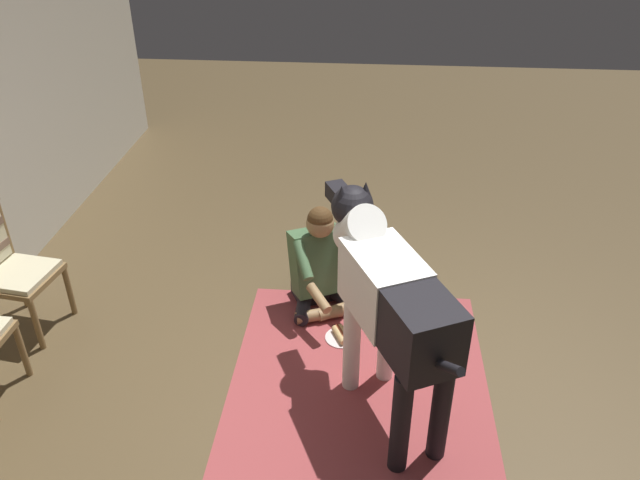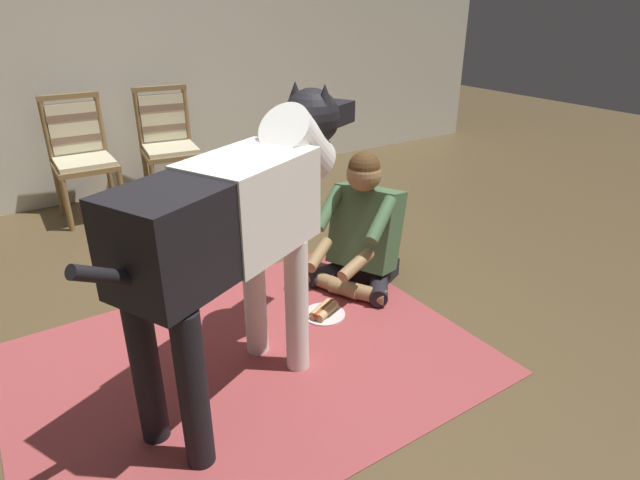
{
  "view_description": "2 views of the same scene",
  "coord_description": "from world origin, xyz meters",
  "px_view_note": "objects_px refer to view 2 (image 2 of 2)",
  "views": [
    {
      "loc": [
        -3.09,
        0.03,
        3.01
      ],
      "look_at": [
        0.49,
        0.33,
        0.82
      ],
      "focal_mm": 35.06,
      "sensor_mm": 36.0,
      "label": 1
    },
    {
      "loc": [
        -1.0,
        -2.0,
        1.68
      ],
      "look_at": [
        0.26,
        -0.09,
        0.63
      ],
      "focal_mm": 29.81,
      "sensor_mm": 36.0,
      "label": 2
    }
  ],
  "objects_px": {
    "dining_chair_left_of_pair": "(81,151)",
    "large_dog": "(241,216)",
    "person_sitting_on_floor": "(362,232)",
    "dining_chair_right_of_pair": "(168,139)",
    "hot_dog_on_plate": "(324,312)"
  },
  "relations": [
    {
      "from": "dining_chair_right_of_pair",
      "to": "large_dog",
      "type": "xyz_separation_m",
      "value": [
        -0.57,
        -2.7,
        0.31
      ]
    },
    {
      "from": "dining_chair_left_of_pair",
      "to": "person_sitting_on_floor",
      "type": "bearing_deg",
      "value": -62.06
    },
    {
      "from": "dining_chair_left_of_pair",
      "to": "large_dog",
      "type": "distance_m",
      "value": 2.72
    },
    {
      "from": "large_dog",
      "to": "person_sitting_on_floor",
      "type": "bearing_deg",
      "value": 25.21
    },
    {
      "from": "person_sitting_on_floor",
      "to": "dining_chair_right_of_pair",
      "type": "bearing_deg",
      "value": 101.56
    },
    {
      "from": "person_sitting_on_floor",
      "to": "large_dog",
      "type": "xyz_separation_m",
      "value": [
        -1.03,
        -0.48,
        0.5
      ]
    },
    {
      "from": "dining_chair_left_of_pair",
      "to": "dining_chair_right_of_pair",
      "type": "distance_m",
      "value": 0.72
    },
    {
      "from": "dining_chair_left_of_pair",
      "to": "hot_dog_on_plate",
      "type": "distance_m",
      "value": 2.58
    },
    {
      "from": "large_dog",
      "to": "dining_chair_left_of_pair",
      "type": "bearing_deg",
      "value": 93.12
    },
    {
      "from": "dining_chair_right_of_pair",
      "to": "hot_dog_on_plate",
      "type": "xyz_separation_m",
      "value": [
        0.04,
        -2.41,
        -0.52
      ]
    },
    {
      "from": "dining_chair_right_of_pair",
      "to": "person_sitting_on_floor",
      "type": "height_order",
      "value": "dining_chair_right_of_pair"
    },
    {
      "from": "dining_chair_left_of_pair",
      "to": "large_dog",
      "type": "xyz_separation_m",
      "value": [
        0.15,
        -2.7,
        0.31
      ]
    },
    {
      "from": "dining_chair_right_of_pair",
      "to": "large_dog",
      "type": "height_order",
      "value": "large_dog"
    },
    {
      "from": "dining_chair_left_of_pair",
      "to": "hot_dog_on_plate",
      "type": "height_order",
      "value": "dining_chair_left_of_pair"
    },
    {
      "from": "dining_chair_right_of_pair",
      "to": "hot_dog_on_plate",
      "type": "height_order",
      "value": "dining_chair_right_of_pair"
    }
  ]
}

